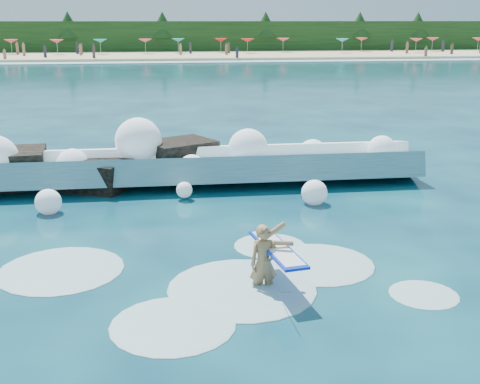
{
  "coord_description": "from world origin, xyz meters",
  "views": [
    {
      "loc": [
        -0.35,
        -11.87,
        5.22
      ],
      "look_at": [
        1.5,
        2.0,
        1.2
      ],
      "focal_mm": 45.0,
      "sensor_mm": 36.0,
      "label": 1
    }
  ],
  "objects": [
    {
      "name": "wet_band",
      "position": [
        0.0,
        67.0,
        0.04
      ],
      "size": [
        140.0,
        5.0,
        0.08
      ],
      "primitive_type": "cube",
      "color": "silver",
      "rests_on": "ground"
    },
    {
      "name": "ground",
      "position": [
        0.0,
        0.0,
        0.0
      ],
      "size": [
        200.0,
        200.0,
        0.0
      ],
      "primitive_type": "plane",
      "color": "#07213C",
      "rests_on": "ground"
    },
    {
      "name": "surfer_with_board",
      "position": [
        1.66,
        -0.86,
        0.59
      ],
      "size": [
        1.01,
        2.82,
        1.6
      ],
      "color": "#A1784B",
      "rests_on": "ground"
    },
    {
      "name": "breaking_wave",
      "position": [
        -0.29,
        7.51,
        0.51
      ],
      "size": [
        16.86,
        2.68,
        1.45
      ],
      "color": "teal",
      "rests_on": "ground"
    },
    {
      "name": "beach",
      "position": [
        0.0,
        78.0,
        0.2
      ],
      "size": [
        140.0,
        20.0,
        0.4
      ],
      "primitive_type": "cube",
      "color": "tan",
      "rests_on": "ground"
    },
    {
      "name": "beach_umbrellas",
      "position": [
        -0.03,
        80.53,
        2.25
      ],
      "size": [
        109.9,
        6.51,
        0.5
      ],
      "color": "#C3394B",
      "rests_on": "ground"
    },
    {
      "name": "rock_cluster",
      "position": [
        -2.8,
        7.87,
        0.47
      ],
      "size": [
        8.41,
        3.55,
        1.49
      ],
      "color": "black",
      "rests_on": "ground"
    },
    {
      "name": "wave_spray",
      "position": [
        -1.18,
        7.42,
        0.98
      ],
      "size": [
        15.19,
        4.48,
        2.19
      ],
      "color": "white",
      "rests_on": "ground"
    },
    {
      "name": "beachgoers",
      "position": [
        9.15,
        75.04,
        1.12
      ],
      "size": [
        102.42,
        13.96,
        1.92
      ],
      "color": "#3F332D",
      "rests_on": "ground"
    },
    {
      "name": "treeline",
      "position": [
        0.0,
        88.0,
        2.5
      ],
      "size": [
        140.0,
        4.0,
        5.0
      ],
      "primitive_type": "cube",
      "color": "black",
      "rests_on": "ground"
    },
    {
      "name": "surf_foam",
      "position": [
        0.55,
        -0.38,
        0.0
      ],
      "size": [
        9.35,
        5.62,
        0.15
      ],
      "color": "silver",
      "rests_on": "ground"
    }
  ]
}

